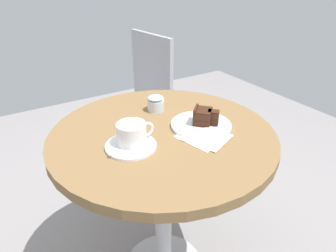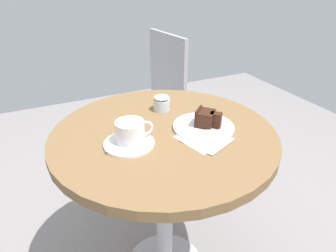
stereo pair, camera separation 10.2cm
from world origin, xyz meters
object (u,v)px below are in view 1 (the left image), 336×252
object	(u,v)px
coffee_cup	(132,133)
napkin	(205,137)
fork	(194,129)
cafe_chair	(142,102)
cake_slice	(204,117)
cake_plate	(201,125)
sugar_pot	(156,103)
teaspoon	(122,153)
saucer	(131,146)

from	to	relation	value
coffee_cup	napkin	distance (m)	0.25
coffee_cup	fork	bearing A→B (deg)	-10.25
coffee_cup	cafe_chair	size ratio (longest dim) A/B	0.14
coffee_cup	napkin	world-z (taller)	coffee_cup
cake_slice	cafe_chair	world-z (taller)	cafe_chair
cake_plate	cake_slice	size ratio (longest dim) A/B	2.26
coffee_cup	sugar_pot	distance (m)	0.28
teaspoon	sugar_pot	bearing A→B (deg)	-108.71
saucer	cafe_chair	world-z (taller)	cafe_chair
teaspoon	cake_slice	bearing A→B (deg)	-147.40
teaspoon	napkin	xyz separation A→B (m)	(0.29, -0.04, -0.01)
teaspoon	cake_plate	size ratio (longest dim) A/B	0.47
cake_plate	fork	xyz separation A→B (m)	(-0.05, -0.03, 0.01)
saucer	napkin	xyz separation A→B (m)	(0.24, -0.08, -0.00)
napkin	sugar_pot	size ratio (longest dim) A/B	2.92
cafe_chair	sugar_pot	xyz separation A→B (m)	(-0.20, -0.53, 0.24)
cake_slice	cafe_chair	distance (m)	0.79
fork	napkin	bearing A→B (deg)	129.37
cake_slice	fork	distance (m)	0.07
cake_slice	napkin	size ratio (longest dim) A/B	0.50
cake_slice	saucer	bearing A→B (deg)	177.86
napkin	sugar_pot	bearing A→B (deg)	97.37
coffee_cup	cake_plate	world-z (taller)	coffee_cup
teaspoon	cake_plate	distance (m)	0.33
cake_plate	sugar_pot	distance (m)	0.22
teaspoon	napkin	bearing A→B (deg)	-159.81
fork	sugar_pot	bearing A→B (deg)	-60.99
teaspoon	cafe_chair	size ratio (longest dim) A/B	0.11
coffee_cup	cafe_chair	bearing A→B (deg)	61.20
cake_slice	sugar_pot	distance (m)	0.23
coffee_cup	teaspoon	xyz separation A→B (m)	(-0.06, -0.04, -0.04)
sugar_pot	coffee_cup	bearing A→B (deg)	-135.51
cafe_chair	sugar_pot	distance (m)	0.62
fork	cafe_chair	xyz separation A→B (m)	(0.18, 0.76, -0.22)
cake_slice	napkin	distance (m)	0.09
napkin	cafe_chair	size ratio (longest dim) A/B	0.21
saucer	cake_slice	xyz separation A→B (m)	(0.29, -0.01, 0.04)
sugar_pot	teaspoon	bearing A→B (deg)	-137.26
cake_plate	napkin	xyz separation A→B (m)	(-0.04, -0.07, -0.00)
napkin	fork	bearing A→B (deg)	106.04
saucer	coffee_cup	bearing A→B (deg)	33.70
saucer	cafe_chair	bearing A→B (deg)	60.81
saucer	cake_slice	distance (m)	0.29
saucer	teaspoon	xyz separation A→B (m)	(-0.05, -0.03, 0.01)
teaspoon	fork	distance (m)	0.28
cake_plate	cafe_chair	bearing A→B (deg)	80.21
coffee_cup	cake_plate	distance (m)	0.27
cake_plate	cafe_chair	distance (m)	0.78
sugar_pot	fork	bearing A→B (deg)	-84.32
teaspoon	cafe_chair	world-z (taller)	cafe_chair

